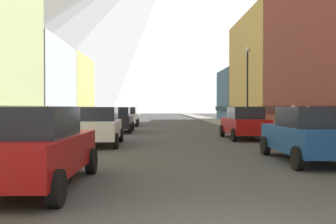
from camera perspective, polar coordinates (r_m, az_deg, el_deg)
The scene contains 17 objects.
sidewalk_left at distance 39.71m, azimuth -9.34°, elevation -1.71°, with size 2.50×100.00×0.15m, color gray.
sidewalk_right at distance 40.07m, azimuth 8.69°, elevation -1.68°, with size 2.50×100.00×0.15m, color gray.
storefront_left_2 at distance 27.28m, azimuth -22.07°, elevation 3.38°, with size 6.33×8.43×6.34m.
storefront_left_3 at distance 35.85m, azimuth -19.88°, elevation 2.83°, with size 9.64×8.37×6.44m.
storefront_right_2 at distance 38.70m, azimuth 18.75°, elevation 5.86°, with size 10.23×13.56×10.83m.
storefront_right_3 at distance 49.11m, azimuth 13.29°, elevation 2.39°, with size 8.82×8.62×6.62m.
car_left_0 at distance 8.58m, azimuth -20.02°, elevation -5.13°, with size 2.11×4.42×1.78m.
car_left_1 at distance 17.48m, azimuth -10.69°, elevation -2.12°, with size 2.16×4.45×1.78m.
car_left_2 at distance 26.28m, azimuth -7.75°, elevation -1.16°, with size 2.11×4.42×1.78m.
car_left_3 at distance 34.70m, azimuth -6.34°, elevation -0.69°, with size 2.06×4.40×1.78m.
car_right_0 at distance 12.73m, azimuth 20.96°, elevation -3.23°, with size 2.15×4.44×1.78m.
car_right_1 at distance 20.88m, azimuth 11.76°, elevation -1.66°, with size 2.06×4.40×1.78m.
potted_plant_1 at distance 24.44m, azimuth -15.82°, elevation -2.07°, with size 0.51×0.51×0.87m.
pedestrian_0 at distance 20.80m, azimuth 18.89°, elevation -1.51°, with size 0.36×0.36×1.75m.
pedestrian_1 at distance 19.08m, azimuth 20.87°, elevation -1.84°, with size 0.36×0.36×1.68m.
streetlamp_right at distance 26.61m, azimuth 12.24°, elevation 5.51°, with size 0.36×0.36×5.86m.
mountain_backdrop at distance 272.09m, azimuth 2.20°, elevation 13.82°, with size 325.30×325.30×126.58m, color silver.
Camera 1 is at (-1.15, -4.34, 1.77)m, focal length 39.24 mm.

